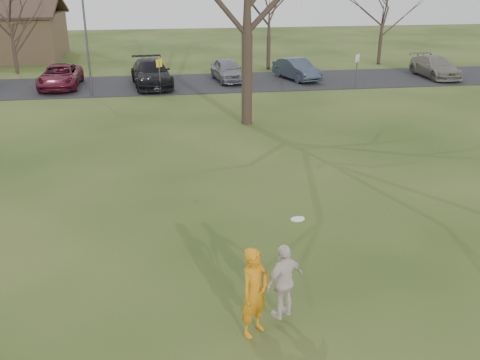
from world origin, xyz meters
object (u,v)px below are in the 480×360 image
(car_7, at_px, (435,67))
(car_3, at_px, (151,73))
(car_4, at_px, (228,70))
(player_defender, at_px, (254,292))
(car_2, at_px, (60,76))
(catching_play, at_px, (284,281))
(lamp_post, at_px, (85,25))
(car_5, at_px, (297,69))

(car_7, bearing_deg, car_3, 179.05)
(car_7, bearing_deg, car_4, 175.38)
(player_defender, relative_size, car_2, 0.38)
(car_3, distance_m, catching_play, 25.09)
(catching_play, bearing_deg, lamp_post, 105.21)
(car_4, xyz_separation_m, car_5, (4.60, -0.23, -0.03))
(car_2, relative_size, lamp_post, 0.79)
(player_defender, relative_size, car_7, 0.40)
(player_defender, height_order, car_2, player_defender)
(car_7, xyz_separation_m, lamp_post, (-22.58, -2.10, 3.24))
(car_4, distance_m, car_7, 14.16)
(car_2, xyz_separation_m, lamp_post, (2.11, -2.39, 3.24))
(player_defender, bearing_deg, car_3, 55.36)
(car_4, bearing_deg, player_defender, -102.89)
(car_5, relative_size, catching_play, 1.85)
(car_3, distance_m, car_4, 5.05)
(car_5, bearing_deg, car_4, 158.75)
(car_5, bearing_deg, catching_play, -123.23)
(car_5, xyz_separation_m, lamp_post, (-13.04, -2.70, 3.25))
(car_4, distance_m, car_5, 4.61)
(car_4, bearing_deg, car_2, 176.34)
(car_3, height_order, catching_play, catching_play)
(car_5, relative_size, lamp_post, 0.66)
(player_defender, relative_size, catching_play, 0.86)
(car_2, distance_m, lamp_post, 4.54)
(car_2, bearing_deg, car_7, -0.51)
(car_3, height_order, lamp_post, lamp_post)
(car_4, xyz_separation_m, catching_play, (-2.21, -25.86, 0.26))
(car_4, bearing_deg, car_5, -9.53)
(player_defender, xyz_separation_m, catching_play, (0.65, 0.21, 0.06))
(car_4, bearing_deg, car_7, -10.01)
(player_defender, height_order, catching_play, catching_play)
(car_2, relative_size, car_4, 1.19)
(car_4, xyz_separation_m, lamp_post, (-8.44, -2.94, 3.22))
(player_defender, relative_size, car_5, 0.46)
(car_3, xyz_separation_m, car_4, (4.96, 0.93, -0.09))
(player_defender, bearing_deg, car_7, 16.63)
(player_defender, bearing_deg, car_4, 44.32)
(car_3, distance_m, lamp_post, 5.09)
(player_defender, distance_m, car_4, 26.23)
(car_3, height_order, car_7, car_3)
(lamp_post, bearing_deg, car_2, 131.40)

